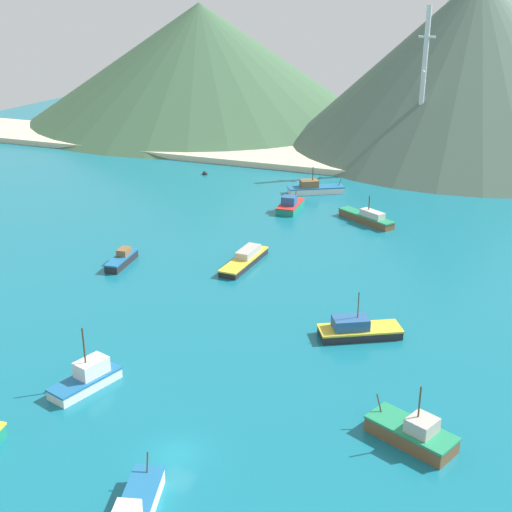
# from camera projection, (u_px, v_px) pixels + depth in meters

# --- Properties ---
(ground) EXTENTS (260.00, 280.00, 0.50)m
(ground) POSITION_uv_depth(u_px,v_px,m) (299.00, 307.00, 80.38)
(ground) COLOR #146B7F
(fishing_boat_0) EXTENTS (10.21, 7.94, 4.91)m
(fishing_boat_0) POSITION_uv_depth(u_px,v_px,m) (314.00, 189.00, 124.18)
(fishing_boat_0) COLOR silver
(fishing_boat_0) RESTS_ON ground
(fishing_boat_3) EXTENTS (3.58, 7.62, 2.63)m
(fishing_boat_3) POSITION_uv_depth(u_px,v_px,m) (290.00, 205.00, 114.48)
(fishing_boat_3) COLOR #198466
(fishing_boat_3) RESTS_ON ground
(fishing_boat_4) EXTENTS (2.80, 7.17, 2.01)m
(fishing_boat_4) POSITION_uv_depth(u_px,v_px,m) (122.00, 259.00, 91.92)
(fishing_boat_4) COLOR #232328
(fishing_boat_4) RESTS_ON ground
(fishing_boat_5) EXTENTS (4.29, 7.38, 6.16)m
(fishing_boat_5) POSITION_uv_depth(u_px,v_px,m) (87.00, 378.00, 63.32)
(fishing_boat_5) COLOR silver
(fishing_boat_5) RESTS_ON ground
(fishing_boat_7) EXTENTS (9.13, 7.02, 5.18)m
(fishing_boat_7) POSITION_uv_depth(u_px,v_px,m) (357.00, 329.00, 72.65)
(fishing_boat_7) COLOR #232328
(fishing_boat_7) RESTS_ON ground
(fishing_boat_8) EXTENTS (2.85, 10.87, 1.90)m
(fishing_boat_8) POSITION_uv_depth(u_px,v_px,m) (245.00, 259.00, 92.01)
(fishing_boat_8) COLOR #232328
(fishing_boat_8) RESTS_ON ground
(fishing_boat_9) EXTENTS (7.94, 5.62, 5.44)m
(fishing_boat_9) POSITION_uv_depth(u_px,v_px,m) (413.00, 433.00, 55.54)
(fishing_boat_9) COLOR brown
(fishing_boat_9) RESTS_ON ground
(fishing_boat_10) EXTENTS (10.19, 7.43, 4.50)m
(fishing_boat_10) POSITION_uv_depth(u_px,v_px,m) (367.00, 218.00, 108.42)
(fishing_boat_10) COLOR brown
(fishing_boat_10) RESTS_ON ground
(buoy_0) EXTENTS (1.06, 1.06, 1.06)m
(buoy_0) POSITION_uv_depth(u_px,v_px,m) (205.00, 174.00, 136.97)
(buoy_0) COLOR #232328
(buoy_0) RESTS_ON ground
(beach_strip) EXTENTS (247.00, 21.89, 1.20)m
(beach_strip) POSITION_uv_depth(u_px,v_px,m) (410.00, 166.00, 140.89)
(beach_strip) COLOR beige
(beach_strip) RESTS_ON ground
(hill_west) EXTENTS (97.65, 97.65, 31.49)m
(hill_west) POSITION_uv_depth(u_px,v_px,m) (200.00, 63.00, 188.90)
(hill_west) COLOR #3D6042
(hill_west) RESTS_ON ground
(hill_central) EXTENTS (82.92, 82.92, 38.14)m
(hill_central) POSITION_uv_depth(u_px,v_px,m) (472.00, 64.00, 152.64)
(hill_central) COLOR #4C6656
(hill_central) RESTS_ON ground
(radio_tower) EXTENTS (3.19, 2.55, 31.90)m
(radio_tower) POSITION_uv_depth(u_px,v_px,m) (422.00, 90.00, 133.95)
(radio_tower) COLOR silver
(radio_tower) RESTS_ON ground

